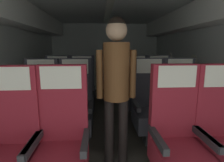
# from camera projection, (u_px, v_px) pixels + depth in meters

# --- Properties ---
(ground) EXTENTS (3.51, 6.16, 0.02)m
(ground) POSITION_uv_depth(u_px,v_px,m) (111.00, 130.00, 2.93)
(ground) COLOR #3D3833
(fuselage_shell) EXTENTS (3.39, 5.81, 2.10)m
(fuselage_shell) POSITION_uv_depth(u_px,v_px,m) (110.00, 36.00, 2.88)
(fuselage_shell) COLOR silver
(fuselage_shell) RESTS_ON ground
(seat_a_left_window) EXTENTS (0.47, 0.52, 1.19)m
(seat_a_left_window) POSITION_uv_depth(u_px,v_px,m) (10.00, 148.00, 1.51)
(seat_a_left_window) COLOR #38383D
(seat_a_left_window) RESTS_ON ground
(seat_a_left_aisle) EXTENTS (0.47, 0.52, 1.19)m
(seat_a_left_aisle) POSITION_uv_depth(u_px,v_px,m) (62.00, 144.00, 1.56)
(seat_a_left_aisle) COLOR #38383D
(seat_a_left_aisle) RESTS_ON ground
(seat_a_right_aisle) EXTENTS (0.47, 0.52, 1.19)m
(seat_a_right_aisle) POSITION_uv_depth(u_px,v_px,m) (223.00, 140.00, 1.64)
(seat_a_right_aisle) COLOR #38383D
(seat_a_right_aisle) RESTS_ON ground
(seat_a_right_window) EXTENTS (0.47, 0.52, 1.19)m
(seat_a_right_window) POSITION_uv_depth(u_px,v_px,m) (177.00, 141.00, 1.62)
(seat_a_right_window) COLOR #38383D
(seat_a_right_window) RESTS_ON ground
(seat_b_left_window) EXTENTS (0.47, 0.52, 1.19)m
(seat_b_left_window) POSITION_uv_depth(u_px,v_px,m) (42.00, 111.00, 2.40)
(seat_b_left_window) COLOR #38383D
(seat_b_left_window) RESTS_ON ground
(seat_b_left_aisle) EXTENTS (0.47, 0.52, 1.19)m
(seat_b_left_aisle) POSITION_uv_depth(u_px,v_px,m) (76.00, 109.00, 2.45)
(seat_b_left_aisle) COLOR #38383D
(seat_b_left_aisle) RESTS_ON ground
(seat_b_right_aisle) EXTENTS (0.47, 0.52, 1.19)m
(seat_b_right_aisle) POSITION_uv_depth(u_px,v_px,m) (180.00, 107.00, 2.53)
(seat_b_right_aisle) COLOR #38383D
(seat_b_right_aisle) RESTS_ON ground
(seat_b_right_window) EXTENTS (0.47, 0.52, 1.19)m
(seat_b_right_window) POSITION_uv_depth(u_px,v_px,m) (149.00, 108.00, 2.51)
(seat_b_right_window) COLOR #38383D
(seat_b_right_window) RESTS_ON ground
(seat_c_left_window) EXTENTS (0.47, 0.52, 1.19)m
(seat_c_left_window) POSITION_uv_depth(u_px,v_px,m) (58.00, 94.00, 3.27)
(seat_c_left_window) COLOR #38383D
(seat_c_left_window) RESTS_ON ground
(seat_c_left_aisle) EXTENTS (0.47, 0.52, 1.19)m
(seat_c_left_aisle) POSITION_uv_depth(u_px,v_px,m) (82.00, 93.00, 3.32)
(seat_c_left_aisle) COLOR #38383D
(seat_c_left_aisle) RESTS_ON ground
(seat_c_right_aisle) EXTENTS (0.47, 0.52, 1.19)m
(seat_c_right_aisle) POSITION_uv_depth(u_px,v_px,m) (159.00, 92.00, 3.40)
(seat_c_right_aisle) COLOR #38383D
(seat_c_right_aisle) RESTS_ON ground
(seat_c_right_window) EXTENTS (0.47, 0.52, 1.19)m
(seat_c_right_window) POSITION_uv_depth(u_px,v_px,m) (136.00, 92.00, 3.40)
(seat_c_right_window) COLOR #38383D
(seat_c_right_window) RESTS_ON ground
(flight_attendant) EXTENTS (0.43, 0.28, 1.65)m
(flight_attendant) POSITION_uv_depth(u_px,v_px,m) (116.00, 77.00, 1.91)
(flight_attendant) COLOR black
(flight_attendant) RESTS_ON ground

